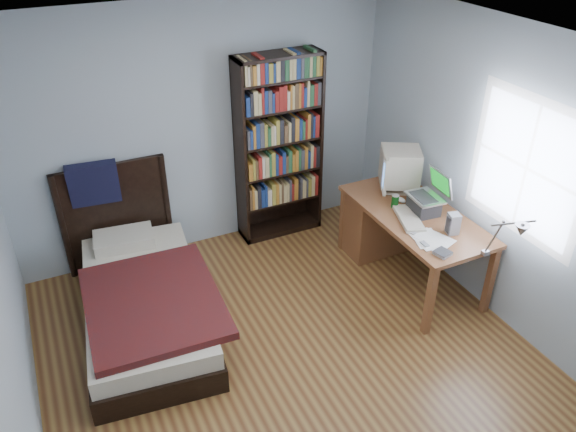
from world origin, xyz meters
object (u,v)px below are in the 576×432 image
object	(u,v)px
laptop	(426,201)
speaker	(453,224)
soda_can	(395,201)
bookshelf	(279,149)
bed	(142,294)
keyboard	(409,218)
desk	(387,221)
crt_monitor	(399,168)
desk_lamp	(516,232)

from	to	relation	value
laptop	speaker	world-z (taller)	laptop
soda_can	laptop	bearing A→B (deg)	-44.15
bookshelf	bed	bearing A→B (deg)	-154.59
soda_can	keyboard	bearing A→B (deg)	-93.66
desk	crt_monitor	distance (m)	0.57
laptop	bed	xyz separation A→B (m)	(-2.54, 0.54, -0.58)
desk	soda_can	xyz separation A→B (m)	(-0.11, -0.25, 0.38)
keyboard	speaker	distance (m)	0.40
desk_lamp	speaker	bearing A→B (deg)	84.34
laptop	keyboard	xyz separation A→B (m)	(-0.21, -0.05, -0.10)
speaker	laptop	bearing A→B (deg)	103.01
desk_lamp	bookshelf	bearing A→B (deg)	107.66
speaker	bed	size ratio (longest dim) A/B	0.09
desk	laptop	size ratio (longest dim) A/B	3.81
bookshelf	crt_monitor	bearing A→B (deg)	-46.00
desk_lamp	bed	xyz separation A→B (m)	(-2.46, 1.63, -0.91)
soda_can	bed	distance (m)	2.43
soda_can	bed	xyz separation A→B (m)	(-2.34, 0.35, -0.53)
desk	bed	xyz separation A→B (m)	(-2.45, 0.11, -0.16)
desk	keyboard	size ratio (longest dim) A/B	3.37
desk	desk_lamp	distance (m)	1.70
laptop	desk_lamp	bearing A→B (deg)	-93.98
keyboard	soda_can	world-z (taller)	soda_can
crt_monitor	keyboard	bearing A→B (deg)	-113.32
desk_lamp	soda_can	xyz separation A→B (m)	(-0.12, 1.28, -0.38)
desk	keyboard	distance (m)	0.60
laptop	soda_can	size ratio (longest dim) A/B	3.27
desk_lamp	keyboard	distance (m)	1.13
speaker	soda_can	xyz separation A→B (m)	(-0.19, 0.58, -0.03)
crt_monitor	desk	bearing A→B (deg)	-166.53
desk_lamp	laptop	bearing A→B (deg)	86.02
desk_lamp	desk	bearing A→B (deg)	90.35
bed	speaker	bearing A→B (deg)	-20.20
crt_monitor	soda_can	size ratio (longest dim) A/B	4.31
desk	bookshelf	bearing A→B (deg)	130.12
crt_monitor	speaker	bearing A→B (deg)	-90.83
crt_monitor	bookshelf	xyz separation A→B (m)	(-0.86, 0.89, 0.00)
speaker	bed	distance (m)	2.76
crt_monitor	soda_can	distance (m)	0.38
laptop	speaker	bearing A→B (deg)	-90.95
keyboard	soda_can	xyz separation A→B (m)	(0.02, 0.24, 0.05)
desk	bookshelf	distance (m)	1.32
desk_lamp	bed	bearing A→B (deg)	146.52
soda_can	bookshelf	size ratio (longest dim) A/B	0.06
bookshelf	soda_can	bearing A→B (deg)	-60.54
laptop	crt_monitor	bearing A→B (deg)	89.27
desk	soda_can	world-z (taller)	soda_can
crt_monitor	desk_lamp	distance (m)	1.56
desk_lamp	keyboard	size ratio (longest dim) A/B	1.21
desk	bed	size ratio (longest dim) A/B	0.72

